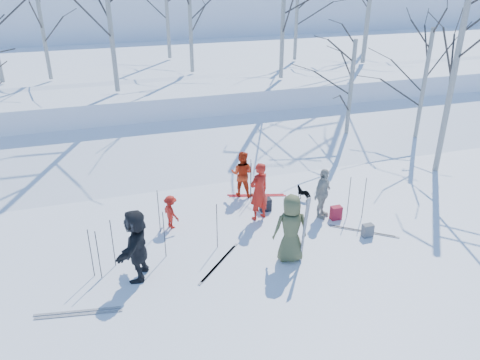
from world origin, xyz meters
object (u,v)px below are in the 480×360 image
object	(u,v)px
skier_olive_center	(291,228)
skier_grey_west	(137,244)
skier_cream_east	(323,193)
dog	(304,193)
backpack_red	(336,213)
skier_red_seated	(171,212)
skier_red_north	(259,191)
skier_redor_behind	(242,174)
backpack_grey	(368,231)
backpack_dark	(266,205)

from	to	relation	value
skier_olive_center	skier_grey_west	xyz separation A→B (m)	(-3.83, 0.44, -0.00)
skier_cream_east	dog	distance (m)	1.31
backpack_red	skier_red_seated	bearing A→B (deg)	168.02
skier_red_north	skier_redor_behind	size ratio (longest dim) A/B	1.17
dog	backpack_grey	size ratio (longest dim) A/B	1.43
skier_cream_east	dog	size ratio (longest dim) A/B	2.89
skier_red_north	skier_red_seated	xyz separation A→B (m)	(-2.61, 0.27, -0.40)
dog	skier_red_north	bearing A→B (deg)	-19.76
backpack_grey	backpack_dark	world-z (taller)	backpack_dark
skier_olive_center	skier_grey_west	world-z (taller)	skier_olive_center
skier_olive_center	skier_cream_east	world-z (taller)	skier_olive_center
skier_olive_center	skier_red_north	distance (m)	2.27
dog	backpack_grey	bearing A→B (deg)	65.12
backpack_dark	dog	bearing A→B (deg)	12.46
skier_red_seated	backpack_dark	world-z (taller)	skier_red_seated
dog	backpack_red	bearing A→B (deg)	63.50
skier_red_seated	backpack_grey	size ratio (longest dim) A/B	2.69
dog	backpack_dark	world-z (taller)	dog
skier_red_seated	dog	size ratio (longest dim) A/B	1.88
skier_grey_west	backpack_dark	size ratio (longest dim) A/B	4.62
dog	backpack_dark	xyz separation A→B (m)	(-1.46, -0.32, -0.03)
skier_red_north	backpack_grey	world-z (taller)	skier_red_north
skier_cream_east	backpack_dark	distance (m)	1.82
dog	skier_redor_behind	bearing A→B (deg)	-67.75
skier_cream_east	backpack_grey	size ratio (longest dim) A/B	4.14
skier_olive_center	backpack_red	size ratio (longest dim) A/B	4.41
skier_red_seated	skier_cream_east	distance (m)	4.53
skier_red_north	backpack_red	distance (m)	2.44
skier_cream_east	backpack_dark	bearing A→B (deg)	113.23
dog	skier_olive_center	bearing A→B (deg)	18.09
skier_grey_west	skier_olive_center	bearing A→B (deg)	104.61
skier_redor_behind	dog	bearing A→B (deg)	-175.62
skier_red_north	backpack_dark	size ratio (longest dim) A/B	4.55
skier_redor_behind	skier_red_seated	bearing A→B (deg)	58.76
backpack_red	backpack_dark	bearing A→B (deg)	148.03
skier_grey_west	dog	distance (m)	6.20
skier_olive_center	backpack_grey	xyz separation A→B (m)	(2.54, 0.36, -0.74)
skier_cream_east	skier_red_north	bearing A→B (deg)	129.16
skier_redor_behind	skier_grey_west	distance (m)	5.13
skier_grey_west	backpack_red	distance (m)	6.13
skier_redor_behind	skier_red_seated	world-z (taller)	skier_redor_behind
skier_red_seated	skier_grey_west	distance (m)	2.43
skier_olive_center	backpack_dark	distance (m)	2.78
skier_red_north	skier_red_seated	distance (m)	2.65
dog	skier_grey_west	bearing A→B (deg)	-16.75
skier_olive_center	skier_red_north	world-z (taller)	skier_olive_center
skier_redor_behind	backpack_red	world-z (taller)	skier_redor_behind
skier_redor_behind	backpack_grey	world-z (taller)	skier_redor_behind
backpack_grey	backpack_dark	bearing A→B (deg)	133.95
skier_olive_center	backpack_dark	world-z (taller)	skier_olive_center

